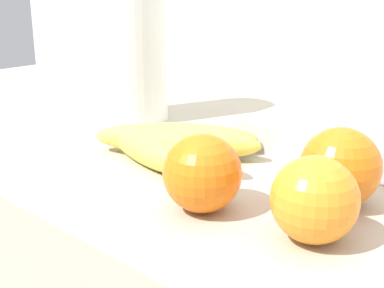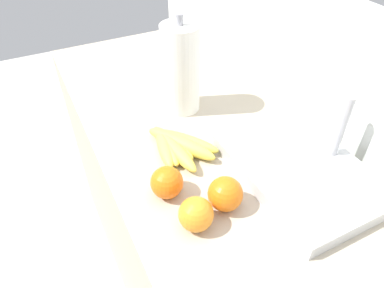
# 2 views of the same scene
# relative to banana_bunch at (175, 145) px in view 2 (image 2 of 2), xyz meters

# --- Properties ---
(counter) EXTENTS (1.73, 0.62, 0.94)m
(counter) POSITION_rel_banana_bunch_xyz_m (0.08, 0.11, -0.49)
(counter) COLOR #ADA08C
(counter) RESTS_ON ground
(wall_back) EXTENTS (2.13, 0.06, 1.30)m
(wall_back) POSITION_rel_banana_bunch_xyz_m (0.08, 0.44, -0.31)
(wall_back) COLOR silver
(wall_back) RESTS_ON ground
(banana_bunch) EXTENTS (0.22, 0.17, 0.04)m
(banana_bunch) POSITION_rel_banana_bunch_xyz_m (0.00, 0.00, 0.00)
(banana_bunch) COLOR #DFD24C
(banana_bunch) RESTS_ON counter
(orange_back_right) EXTENTS (0.08, 0.08, 0.08)m
(orange_back_right) POSITION_rel_banana_bunch_xyz_m (0.23, 0.02, 0.02)
(orange_back_right) COLOR orange
(orange_back_right) RESTS_ON counter
(orange_right) EXTENTS (0.08, 0.08, 0.08)m
(orange_right) POSITION_rel_banana_bunch_xyz_m (0.14, -0.08, 0.02)
(orange_right) COLOR orange
(orange_right) RESTS_ON counter
(orange_far_right) EXTENTS (0.08, 0.08, 0.08)m
(orange_far_right) POSITION_rel_banana_bunch_xyz_m (0.25, -0.06, 0.02)
(orange_far_right) COLOR orange
(orange_far_right) RESTS_ON counter
(paper_towel_roll) EXTENTS (0.11, 0.11, 0.30)m
(paper_towel_roll) POSITION_rel_banana_bunch_xyz_m (-0.18, 0.11, 0.12)
(paper_towel_roll) COLOR white
(paper_towel_roll) RESTS_ON counter
(sink_basin) EXTENTS (0.40, 0.28, 0.21)m
(sink_basin) POSITION_rel_banana_bunch_xyz_m (0.23, 0.24, 0.00)
(sink_basin) COLOR #B7BABF
(sink_basin) RESTS_ON counter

